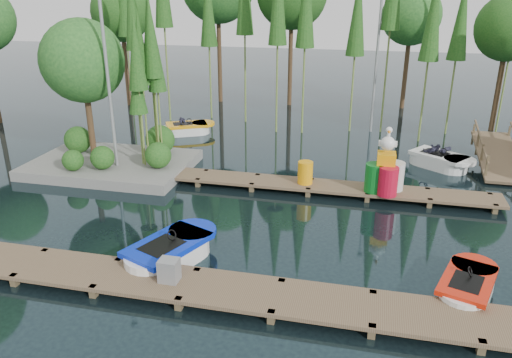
% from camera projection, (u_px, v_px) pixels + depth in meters
% --- Properties ---
extents(ground_plane, '(90.00, 90.00, 0.00)m').
position_uv_depth(ground_plane, '(237.00, 215.00, 16.05)').
color(ground_plane, '#1A2C31').
extents(near_dock, '(18.00, 1.50, 0.50)m').
position_uv_depth(near_dock, '(188.00, 285.00, 11.88)').
color(near_dock, brown).
rests_on(near_dock, ground).
extents(far_dock, '(15.00, 1.20, 0.50)m').
position_uv_depth(far_dock, '(282.00, 183.00, 18.03)').
color(far_dock, brown).
rests_on(far_dock, ground).
extents(island, '(6.20, 4.20, 6.75)m').
position_uv_depth(island, '(101.00, 89.00, 19.21)').
color(island, slate).
rests_on(island, ground).
extents(tree_screen, '(34.42, 18.53, 10.31)m').
position_uv_depth(tree_screen, '(252.00, 3.00, 23.87)').
color(tree_screen, '#49321F').
rests_on(tree_screen, ground).
extents(lamp_island, '(0.30, 0.30, 7.25)m').
position_uv_depth(lamp_island, '(106.00, 64.00, 17.93)').
color(lamp_island, gray).
rests_on(lamp_island, ground).
extents(lamp_rear, '(0.30, 0.30, 7.25)m').
position_uv_depth(lamp_rear, '(378.00, 45.00, 23.64)').
color(lamp_rear, gray).
rests_on(lamp_rear, ground).
extents(ramp, '(1.50, 3.94, 1.49)m').
position_uv_depth(ramp, '(498.00, 155.00, 19.84)').
color(ramp, brown).
rests_on(ramp, ground).
extents(boat_blue, '(2.33, 3.19, 0.98)m').
position_uv_depth(boat_blue, '(170.00, 252.00, 13.25)').
color(boat_blue, white).
rests_on(boat_blue, ground).
extents(boat_red, '(1.81, 2.61, 0.81)m').
position_uv_depth(boat_red, '(467.00, 287.00, 11.81)').
color(boat_red, white).
rests_on(boat_red, ground).
extents(boat_yellow_far, '(2.77, 2.17, 1.26)m').
position_uv_depth(boat_yellow_far, '(188.00, 129.00, 24.71)').
color(boat_yellow_far, white).
rests_on(boat_yellow_far, ground).
extents(boat_white_far, '(2.90, 2.57, 1.28)m').
position_uv_depth(boat_white_far, '(440.00, 160.00, 20.16)').
color(boat_white_far, white).
rests_on(boat_white_far, ground).
extents(utility_cabinet, '(0.46, 0.39, 0.57)m').
position_uv_depth(utility_cabinet, '(169.00, 270.00, 11.85)').
color(utility_cabinet, gray).
rests_on(utility_cabinet, near_dock).
extents(yellow_barrel, '(0.54, 0.54, 0.80)m').
position_uv_depth(yellow_barrel, '(305.00, 173.00, 17.68)').
color(yellow_barrel, '#F9A20D').
rests_on(yellow_barrel, far_dock).
extents(drum_cluster, '(1.32, 1.21, 2.27)m').
position_uv_depth(drum_cluster, '(386.00, 173.00, 16.85)').
color(drum_cluster, '#0B681C').
rests_on(drum_cluster, far_dock).
extents(seagull_post, '(0.53, 0.28, 0.84)m').
position_uv_depth(seagull_post, '(380.00, 174.00, 17.08)').
color(seagull_post, gray).
rests_on(seagull_post, far_dock).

